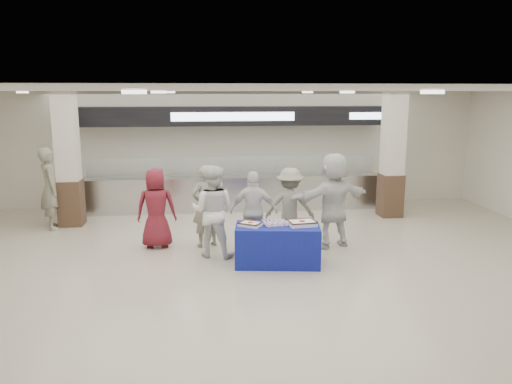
{
  "coord_description": "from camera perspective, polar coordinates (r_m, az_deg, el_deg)",
  "views": [
    {
      "loc": [
        -0.89,
        -7.98,
        3.17
      ],
      "look_at": [
        0.2,
        1.6,
        1.24
      ],
      "focal_mm": 35.0,
      "sensor_mm": 36.0,
      "label": 1
    }
  ],
  "objects": [
    {
      "name": "soldier_bg",
      "position": [
        12.59,
        -22.45,
        0.38
      ],
      "size": [
        0.68,
        0.82,
        1.93
      ],
      "primitive_type": "imported",
      "rotation": [
        0.0,
        0.0,
        1.94
      ],
      "color": "gray",
      "rests_on": "ground"
    },
    {
      "name": "soldier_a",
      "position": [
        10.36,
        -5.79,
        -1.61
      ],
      "size": [
        0.74,
        0.63,
        1.72
      ],
      "primitive_type": "imported",
      "rotation": [
        0.0,
        0.0,
        3.56
      ],
      "color": "gray",
      "rests_on": "ground"
    },
    {
      "name": "sheet_cake_right",
      "position": [
        9.27,
        5.28,
        -3.51
      ],
      "size": [
        0.53,
        0.43,
        0.1
      ],
      "color": "white",
      "rests_on": "display_table"
    },
    {
      "name": "column_left",
      "position": [
        12.67,
        -20.67,
        3.17
      ],
      "size": [
        0.55,
        0.55,
        3.2
      ],
      "color": "#3C291B",
      "rests_on": "ground"
    },
    {
      "name": "display_table",
      "position": [
        9.35,
        2.47,
        -6.06
      ],
      "size": [
        1.64,
        0.99,
        0.75
      ],
      "primitive_type": "cube",
      "rotation": [
        0.0,
        0.0,
        -0.14
      ],
      "color": "navy",
      "rests_on": "ground"
    },
    {
      "name": "ground",
      "position": [
        8.63,
        -0.12,
        -10.21
      ],
      "size": [
        14.0,
        14.0,
        0.0
      ],
      "primitive_type": "plane",
      "color": "beige",
      "rests_on": "ground"
    },
    {
      "name": "civilian_white",
      "position": [
        10.4,
        8.83,
        -0.92
      ],
      "size": [
        1.92,
        1.12,
        1.97
      ],
      "primitive_type": "imported",
      "rotation": [
        0.0,
        0.0,
        3.46
      ],
      "color": "silver",
      "rests_on": "ground"
    },
    {
      "name": "chef_short",
      "position": [
        10.06,
        -0.25,
        -2.2
      ],
      "size": [
        1.01,
        0.56,
        1.63
      ],
      "primitive_type": "imported",
      "rotation": [
        0.0,
        0.0,
        2.97
      ],
      "color": "white",
      "rests_on": "ground"
    },
    {
      "name": "column_right",
      "position": [
        13.22,
        15.31,
        3.81
      ],
      "size": [
        0.55,
        0.55,
        3.2
      ],
      "color": "#3C291B",
      "rests_on": "ground"
    },
    {
      "name": "sheet_cake_left",
      "position": [
        9.2,
        -0.65,
        -3.64
      ],
      "size": [
        0.48,
        0.46,
        0.08
      ],
      "color": "white",
      "rests_on": "display_table"
    },
    {
      "name": "cupcake_tray",
      "position": [
        9.27,
        2.27,
        -3.6
      ],
      "size": [
        0.44,
        0.36,
        0.06
      ],
      "color": "#B8B9BD",
      "rests_on": "display_table"
    },
    {
      "name": "chef_tall",
      "position": [
        9.72,
        -4.96,
        -2.2
      ],
      "size": [
        1.04,
        0.92,
        1.8
      ],
      "primitive_type": "imported",
      "rotation": [
        0.0,
        0.0,
        2.83
      ],
      "color": "white",
      "rests_on": "ground"
    },
    {
      "name": "soldier_b",
      "position": [
        10.55,
        3.9,
        -1.6
      ],
      "size": [
        1.16,
        0.82,
        1.62
      ],
      "primitive_type": "imported",
      "rotation": [
        0.0,
        0.0,
        2.92
      ],
      "color": "gray",
      "rests_on": "ground"
    },
    {
      "name": "serving_line",
      "position": [
        13.55,
        -2.64,
        2.79
      ],
      "size": [
        8.7,
        0.85,
        2.8
      ],
      "color": "silver",
      "rests_on": "ground"
    },
    {
      "name": "civilian_maroon",
      "position": [
        10.46,
        -11.33,
        -1.8
      ],
      "size": [
        0.81,
        0.53,
        1.66
      ],
      "primitive_type": "imported",
      "rotation": [
        0.0,
        0.0,
        3.14
      ],
      "color": "maroon",
      "rests_on": "ground"
    }
  ]
}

